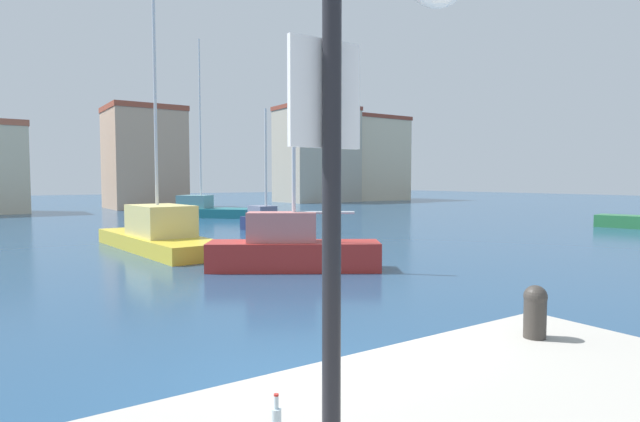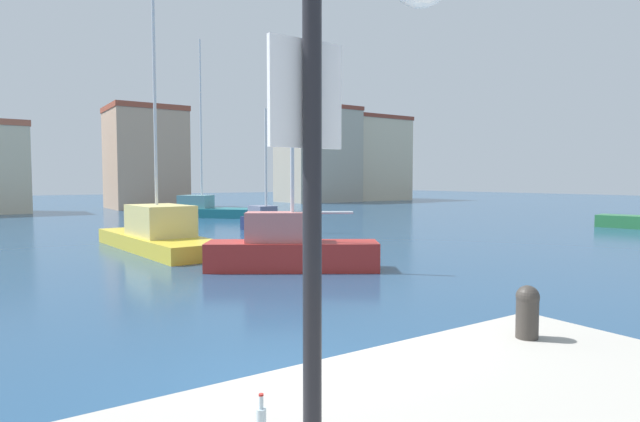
{
  "view_description": "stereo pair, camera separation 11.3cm",
  "coord_description": "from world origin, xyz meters",
  "px_view_note": "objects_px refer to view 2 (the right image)",
  "views": [
    {
      "loc": [
        -3.37,
        -5.41,
        2.77
      ],
      "look_at": [
        11.26,
        16.34,
        1.19
      ],
      "focal_mm": 29.0,
      "sensor_mm": 36.0,
      "label": 1
    },
    {
      "loc": [
        -3.28,
        -5.47,
        2.77
      ],
      "look_at": [
        11.26,
        16.34,
        1.19
      ],
      "focal_mm": 29.0,
      "sensor_mm": 36.0,
      "label": 2
    }
  ],
  "objects_px": {
    "mooring_bollard": "(527,310)",
    "sailboat_teal_outer_mooring": "(201,209)",
    "sailboat_red_behind_lamppost": "(290,248)",
    "sailboat_navy_near_pier": "(265,221)",
    "sailboat_yellow_far_left": "(158,233)"
  },
  "relations": [
    {
      "from": "mooring_bollard",
      "to": "sailboat_teal_outer_mooring",
      "type": "xyz_separation_m",
      "value": [
        9.04,
        33.86,
        -0.79
      ]
    },
    {
      "from": "mooring_bollard",
      "to": "sailboat_red_behind_lamppost",
      "type": "height_order",
      "value": "sailboat_red_behind_lamppost"
    },
    {
      "from": "sailboat_teal_outer_mooring",
      "to": "sailboat_navy_near_pier",
      "type": "relative_size",
      "value": 2.02
    },
    {
      "from": "mooring_bollard",
      "to": "sailboat_teal_outer_mooring",
      "type": "distance_m",
      "value": 35.05
    },
    {
      "from": "sailboat_teal_outer_mooring",
      "to": "sailboat_yellow_far_left",
      "type": "relative_size",
      "value": 1.17
    },
    {
      "from": "sailboat_red_behind_lamppost",
      "to": "sailboat_teal_outer_mooring",
      "type": "bearing_deg",
      "value": 75.64
    },
    {
      "from": "mooring_bollard",
      "to": "sailboat_red_behind_lamppost",
      "type": "bearing_deg",
      "value": 73.69
    },
    {
      "from": "sailboat_navy_near_pier",
      "to": "mooring_bollard",
      "type": "bearing_deg",
      "value": -110.37
    },
    {
      "from": "mooring_bollard",
      "to": "sailboat_navy_near_pier",
      "type": "height_order",
      "value": "sailboat_navy_near_pier"
    },
    {
      "from": "sailboat_navy_near_pier",
      "to": "sailboat_teal_outer_mooring",
      "type": "bearing_deg",
      "value": 84.65
    },
    {
      "from": "sailboat_navy_near_pier",
      "to": "sailboat_yellow_far_left",
      "type": "bearing_deg",
      "value": -149.11
    },
    {
      "from": "sailboat_teal_outer_mooring",
      "to": "sailboat_red_behind_lamppost",
      "type": "bearing_deg",
      "value": -104.36
    },
    {
      "from": "mooring_bollard",
      "to": "sailboat_yellow_far_left",
      "type": "distance_m",
      "value": 17.06
    },
    {
      "from": "sailboat_red_behind_lamppost",
      "to": "sailboat_yellow_far_left",
      "type": "bearing_deg",
      "value": 107.0
    },
    {
      "from": "sailboat_navy_near_pier",
      "to": "sailboat_red_behind_lamppost",
      "type": "distance_m",
      "value": 11.9
    }
  ]
}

